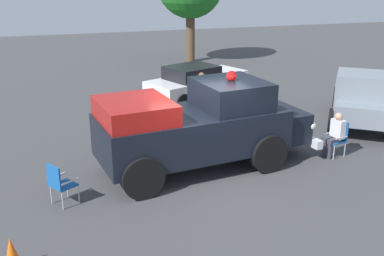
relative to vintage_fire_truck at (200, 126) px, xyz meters
The scene contains 9 objects.
ground_plane 1.39m from the vintage_fire_truck, behind, with size 60.00×60.00×0.00m, color #424244.
vintage_fire_truck is the anchor object (origin of this frame).
classic_hot_rod 6.88m from the vintage_fire_truck, 18.11° to the right, with size 3.37×4.74×1.46m.
parked_pickup 7.02m from the vintage_fire_truck, 73.14° to the right, with size 4.92×4.33×1.90m.
lawn_chair_near_truck 4.13m from the vintage_fire_truck, 95.25° to the right, with size 0.60×0.59×1.02m.
lawn_chair_by_car 3.89m from the vintage_fire_truck, 105.60° to the left, with size 0.68×0.68×1.02m.
spectator_seated 3.99m from the vintage_fire_truck, 95.86° to the right, with size 0.48×0.60×1.29m.
spectator_standing 4.45m from the vintage_fire_truck, 19.50° to the right, with size 0.36×0.64×1.68m.
traffic_cone 5.71m from the vintage_fire_truck, 124.72° to the left, with size 0.40×0.40×0.64m.
Camera 1 is at (-10.10, 3.65, 5.09)m, focal length 42.67 mm.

